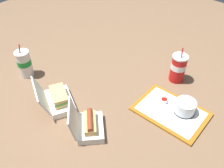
% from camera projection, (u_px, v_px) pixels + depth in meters
% --- Properties ---
extents(ground_plane, '(3.20, 3.20, 0.00)m').
position_uv_depth(ground_plane, '(112.00, 85.00, 1.51)').
color(ground_plane, brown).
extents(food_tray, '(0.38, 0.27, 0.01)m').
position_uv_depth(food_tray, '(171.00, 112.00, 1.34)').
color(food_tray, '#A56619').
rests_on(food_tray, ground_plane).
extents(cake_container, '(0.11, 0.11, 0.07)m').
position_uv_depth(cake_container, '(185.00, 107.00, 1.30)').
color(cake_container, black).
rests_on(cake_container, food_tray).
extents(ketchup_cup, '(0.04, 0.04, 0.02)m').
position_uv_depth(ketchup_cup, '(164.00, 101.00, 1.37)').
color(ketchup_cup, white).
rests_on(ketchup_cup, food_tray).
extents(napkin_stack, '(0.12, 0.12, 0.00)m').
position_uv_depth(napkin_stack, '(162.00, 110.00, 1.33)').
color(napkin_stack, white).
rests_on(napkin_stack, food_tray).
extents(plastic_fork, '(0.11, 0.03, 0.00)m').
position_uv_depth(plastic_fork, '(175.00, 100.00, 1.39)').
color(plastic_fork, white).
rests_on(plastic_fork, food_tray).
extents(clamshell_hotdog_back, '(0.24, 0.24, 0.16)m').
position_uv_depth(clamshell_hotdog_back, '(88.00, 125.00, 1.22)').
color(clamshell_hotdog_back, white).
rests_on(clamshell_hotdog_back, ground_plane).
extents(clamshell_sandwich_left, '(0.26, 0.25, 0.16)m').
position_uv_depth(clamshell_sandwich_left, '(58.00, 99.00, 1.35)').
color(clamshell_sandwich_left, white).
rests_on(clamshell_sandwich_left, ground_plane).
extents(soda_cup_corner, '(0.09, 0.09, 0.24)m').
position_uv_depth(soda_cup_corner, '(178.00, 68.00, 1.49)').
color(soda_cup_corner, red).
rests_on(soda_cup_corner, ground_plane).
extents(soda_cup_left, '(0.09, 0.09, 0.23)m').
position_uv_depth(soda_cup_left, '(24.00, 63.00, 1.52)').
color(soda_cup_left, white).
rests_on(soda_cup_left, ground_plane).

